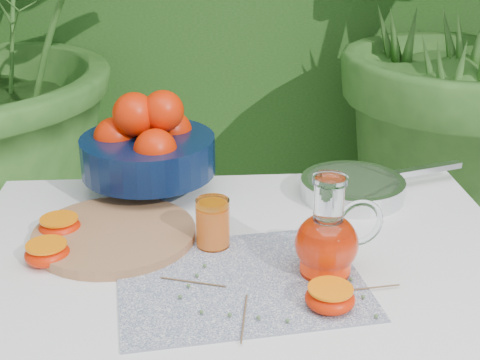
{
  "coord_description": "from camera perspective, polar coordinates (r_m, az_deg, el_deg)",
  "views": [
    {
      "loc": [
        0.03,
        -1.08,
        1.34
      ],
      "look_at": [
        0.1,
        -0.01,
        0.88
      ],
      "focal_mm": 50.0,
      "sensor_mm": 36.0,
      "label": 1
    }
  ],
  "objects": [
    {
      "name": "potted_plant_right",
      "position": [
        2.48,
        17.26,
        13.47
      ],
      "size": [
        2.58,
        2.58,
        1.92
      ],
      "primitive_type": "imported",
      "rotation": [
        0.0,
        0.0,
        2.03
      ],
      "color": "#316221",
      "rests_on": "ground"
    },
    {
      "name": "white_table",
      "position": [
        1.24,
        0.06,
        -9.35
      ],
      "size": [
        1.0,
        0.7,
        0.75
      ],
      "color": "white",
      "rests_on": "ground"
    },
    {
      "name": "placemat",
      "position": [
        1.11,
        0.01,
        -8.6
      ],
      "size": [
        0.43,
        0.36,
        0.0
      ],
      "primitive_type": "cube",
      "rotation": [
        0.0,
        0.0,
        0.13
      ],
      "color": "#0E1F4F",
      "rests_on": "white_table"
    },
    {
      "name": "cutting_board",
      "position": [
        1.26,
        -10.65,
        -4.6
      ],
      "size": [
        0.33,
        0.33,
        0.02
      ],
      "primitive_type": "cylinder",
      "rotation": [
        0.0,
        0.0,
        -0.1
      ],
      "color": "#9F6D48",
      "rests_on": "white_table"
    },
    {
      "name": "fruit_bowl",
      "position": [
        1.41,
        -7.9,
        2.87
      ],
      "size": [
        0.35,
        0.35,
        0.22
      ],
      "color": "black",
      "rests_on": "white_table"
    },
    {
      "name": "juice_pitcher",
      "position": [
        1.11,
        7.51,
        -5.12
      ],
      "size": [
        0.16,
        0.12,
        0.17
      ],
      "color": "white",
      "rests_on": "white_table"
    },
    {
      "name": "juice_tumbler",
      "position": [
        1.2,
        -2.33,
        -3.76
      ],
      "size": [
        0.08,
        0.08,
        0.09
      ],
      "color": "white",
      "rests_on": "white_table"
    },
    {
      "name": "saute_pan",
      "position": [
        1.42,
        9.69,
        -0.58
      ],
      "size": [
        0.4,
        0.27,
        0.04
      ],
      "color": "silver",
      "rests_on": "white_table"
    },
    {
      "name": "orange_halves",
      "position": [
        1.16,
        -8.83,
        -6.5
      ],
      "size": [
        0.55,
        0.36,
        0.04
      ],
      "color": "red",
      "rests_on": "white_table"
    },
    {
      "name": "thyme_sprigs",
      "position": [
        1.07,
        2.43,
        -9.77
      ],
      "size": [
        0.39,
        0.22,
        0.01
      ],
      "color": "brown",
      "rests_on": "white_table"
    }
  ]
}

